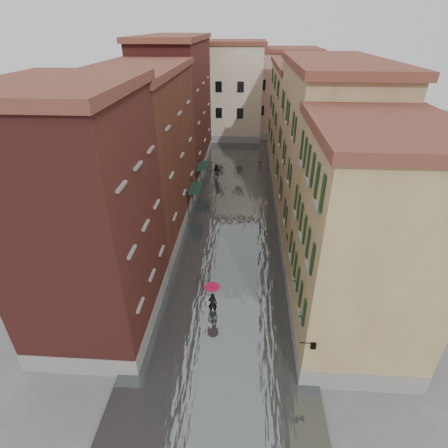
% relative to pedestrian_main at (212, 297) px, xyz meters
% --- Properties ---
extents(ground, '(120.00, 120.00, 0.00)m').
position_rel_pedestrian_main_xyz_m(ground, '(0.68, 1.22, -1.28)').
color(ground, '#5E5E60').
rests_on(ground, ground).
extents(floodwater, '(10.00, 60.00, 0.20)m').
position_rel_pedestrian_main_xyz_m(floodwater, '(0.68, 14.22, -1.18)').
color(floodwater, '#4B5153').
rests_on(floodwater, ground).
extents(building_left_near, '(6.00, 8.00, 13.00)m').
position_rel_pedestrian_main_xyz_m(building_left_near, '(-6.32, -0.78, 5.22)').
color(building_left_near, maroon).
rests_on(building_left_near, ground).
extents(building_left_mid, '(6.00, 14.00, 12.50)m').
position_rel_pedestrian_main_xyz_m(building_left_mid, '(-6.32, 10.22, 4.97)').
color(building_left_mid, '#59301C').
rests_on(building_left_mid, ground).
extents(building_left_far, '(6.00, 16.00, 14.00)m').
position_rel_pedestrian_main_xyz_m(building_left_far, '(-6.32, 25.22, 5.72)').
color(building_left_far, maroon).
rests_on(building_left_far, ground).
extents(building_right_near, '(6.00, 8.00, 11.50)m').
position_rel_pedestrian_main_xyz_m(building_right_near, '(7.68, -0.78, 4.47)').
color(building_right_near, '#957F4D').
rests_on(building_right_near, ground).
extents(building_right_mid, '(6.00, 14.00, 13.00)m').
position_rel_pedestrian_main_xyz_m(building_right_mid, '(7.68, 10.22, 5.22)').
color(building_right_mid, tan).
rests_on(building_right_mid, ground).
extents(building_right_far, '(6.00, 16.00, 11.50)m').
position_rel_pedestrian_main_xyz_m(building_right_far, '(7.68, 25.22, 4.47)').
color(building_right_far, '#957F4D').
rests_on(building_right_far, ground).
extents(building_end_cream, '(12.00, 9.00, 13.00)m').
position_rel_pedestrian_main_xyz_m(building_end_cream, '(-2.32, 39.22, 5.22)').
color(building_end_cream, beige).
rests_on(building_end_cream, ground).
extents(building_end_pink, '(10.00, 9.00, 12.00)m').
position_rel_pedestrian_main_xyz_m(building_end_pink, '(6.68, 41.22, 4.72)').
color(building_end_pink, tan).
rests_on(building_end_pink, ground).
extents(awning_near, '(1.09, 2.78, 2.80)m').
position_rel_pedestrian_main_xyz_m(awning_near, '(-2.81, 12.99, 1.18)').
color(awning_near, black).
rests_on(awning_near, ground).
extents(awning_far, '(1.09, 2.86, 2.80)m').
position_rel_pedestrian_main_xyz_m(awning_far, '(-2.81, 18.67, 1.18)').
color(awning_far, black).
rests_on(awning_far, ground).
extents(wall_lantern, '(0.71, 0.22, 0.35)m').
position_rel_pedestrian_main_xyz_m(wall_lantern, '(5.01, -4.78, 1.73)').
color(wall_lantern, black).
rests_on(wall_lantern, ground).
extents(window_planters, '(0.59, 8.16, 0.84)m').
position_rel_pedestrian_main_xyz_m(window_planters, '(4.80, 0.01, 2.23)').
color(window_planters, '#9F5B34').
rests_on(window_planters, ground).
extents(pedestrian_main, '(0.95, 0.95, 2.06)m').
position_rel_pedestrian_main_xyz_m(pedestrian_main, '(0.00, 0.00, 0.00)').
color(pedestrian_main, black).
rests_on(pedestrian_main, ground).
extents(pedestrian_far, '(0.98, 0.83, 1.79)m').
position_rel_pedestrian_main_xyz_m(pedestrian_far, '(-1.53, 21.30, -0.39)').
color(pedestrian_far, black).
rests_on(pedestrian_far, ground).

